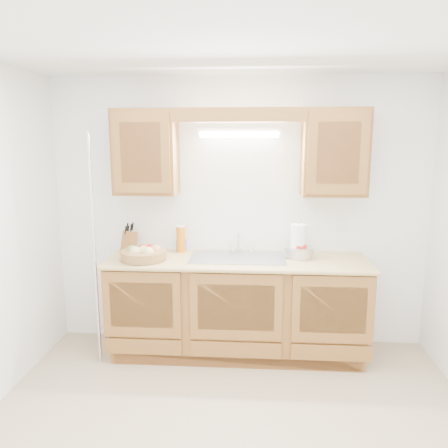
# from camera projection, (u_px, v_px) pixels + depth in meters

# --- Properties ---
(room) EXTENTS (3.52, 3.50, 2.50)m
(room) POSITION_uv_depth(u_px,v_px,m) (230.00, 254.00, 2.64)
(room) COLOR tan
(room) RESTS_ON ground
(base_cabinets) EXTENTS (2.20, 0.60, 0.86)m
(base_cabinets) POSITION_uv_depth(u_px,v_px,m) (237.00, 307.00, 3.97)
(base_cabinets) COLOR brown
(base_cabinets) RESTS_ON ground
(countertop) EXTENTS (2.30, 0.63, 0.04)m
(countertop) POSITION_uv_depth(u_px,v_px,m) (237.00, 261.00, 3.87)
(countertop) COLOR tan
(countertop) RESTS_ON base_cabinets
(upper_cabinet_left) EXTENTS (0.55, 0.33, 0.75)m
(upper_cabinet_left) POSITION_uv_depth(u_px,v_px,m) (146.00, 152.00, 3.90)
(upper_cabinet_left) COLOR brown
(upper_cabinet_left) RESTS_ON room
(upper_cabinet_right) EXTENTS (0.55, 0.33, 0.75)m
(upper_cabinet_right) POSITION_uv_depth(u_px,v_px,m) (334.00, 153.00, 3.78)
(upper_cabinet_right) COLOR brown
(upper_cabinet_right) RESTS_ON room
(valance) EXTENTS (2.20, 0.05, 0.12)m
(valance) POSITION_uv_depth(u_px,v_px,m) (238.00, 115.00, 3.64)
(valance) COLOR brown
(valance) RESTS_ON room
(fluorescent_fixture) EXTENTS (0.76, 0.08, 0.08)m
(fluorescent_fixture) POSITION_uv_depth(u_px,v_px,m) (239.00, 133.00, 3.89)
(fluorescent_fixture) COLOR white
(fluorescent_fixture) RESTS_ON room
(sink) EXTENTS (0.84, 0.46, 0.36)m
(sink) POSITION_uv_depth(u_px,v_px,m) (238.00, 266.00, 3.90)
(sink) COLOR #9E9EA3
(sink) RESTS_ON countertop
(wire_shelf_pole) EXTENTS (0.03, 0.03, 2.00)m
(wire_shelf_pole) POSITION_uv_depth(u_px,v_px,m) (95.00, 252.00, 3.68)
(wire_shelf_pole) COLOR silver
(wire_shelf_pole) RESTS_ON ground
(outlet_plate) EXTENTS (0.08, 0.01, 0.12)m
(outlet_plate) POSITION_uv_depth(u_px,v_px,m) (341.00, 226.00, 4.06)
(outlet_plate) COLOR white
(outlet_plate) RESTS_ON room
(fruit_basket) EXTENTS (0.47, 0.47, 0.12)m
(fruit_basket) POSITION_uv_depth(u_px,v_px,m) (144.00, 253.00, 3.82)
(fruit_basket) COLOR #B27F47
(fruit_basket) RESTS_ON countertop
(knife_block) EXTENTS (0.15, 0.18, 0.28)m
(knife_block) POSITION_uv_depth(u_px,v_px,m) (129.00, 241.00, 4.11)
(knife_block) COLOR brown
(knife_block) RESTS_ON countertop
(orange_canister) EXTENTS (0.10, 0.10, 0.25)m
(orange_canister) POSITION_uv_depth(u_px,v_px,m) (181.00, 239.00, 4.08)
(orange_canister) COLOR orange
(orange_canister) RESTS_ON countertop
(soap_bottle) EXTENTS (0.09, 0.09, 0.17)m
(soap_bottle) POSITION_uv_depth(u_px,v_px,m) (181.00, 243.00, 4.11)
(soap_bottle) COLOR #246EB7
(soap_bottle) RESTS_ON countertop
(sponge) EXTENTS (0.12, 0.10, 0.02)m
(sponge) POSITION_uv_depth(u_px,v_px,m) (307.00, 252.00, 4.07)
(sponge) COLOR #CC333F
(sponge) RESTS_ON countertop
(paper_towel) EXTENTS (0.17, 0.17, 0.35)m
(paper_towel) POSITION_uv_depth(u_px,v_px,m) (298.00, 241.00, 3.89)
(paper_towel) COLOR silver
(paper_towel) RESTS_ON countertop
(apple_bowl) EXTENTS (0.30, 0.30, 0.13)m
(apple_bowl) POSITION_uv_depth(u_px,v_px,m) (298.00, 251.00, 3.89)
(apple_bowl) COLOR silver
(apple_bowl) RESTS_ON countertop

